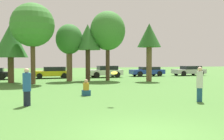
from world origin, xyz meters
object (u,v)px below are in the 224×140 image
object	(u,v)px
tree_4	(88,38)
tree_6	(149,37)
parked_car_yellow	(52,72)
parked_car_blue	(148,71)
tree_5	(108,31)
person_thrower	(27,87)
tree_3	(69,40)
person_catcher	(200,84)
parked_car_white	(105,71)
tree_1	(10,41)
frisbee	(114,73)
tree_2	(33,25)
parked_car_silver	(189,70)
bystander_sitting	(86,89)

from	to	relation	value
tree_4	tree_6	distance (m)	5.93
parked_car_yellow	parked_car_blue	world-z (taller)	parked_car_yellow
tree_5	parked_car_blue	xyz separation A→B (m)	(6.71, 4.86, -4.26)
person_thrower	parked_car_blue	distance (m)	22.28
parked_car_blue	tree_4	bearing A→B (deg)	28.49
tree_5	tree_3	bearing A→B (deg)	176.41
person_thrower	person_catcher	xyz separation A→B (m)	(8.02, -1.32, 0.03)
person_catcher	tree_3	world-z (taller)	tree_3
tree_4	parked_car_white	xyz separation A→B (m)	(3.01, 4.27, -3.45)
person_thrower	tree_1	bearing A→B (deg)	106.71
tree_3	frisbee	bearing A→B (deg)	-89.42
frisbee	tree_3	distance (m)	13.79
person_catcher	tree_2	bearing A→B (deg)	-47.91
parked_car_blue	parked_car_silver	distance (m)	5.87
tree_1	parked_car_blue	size ratio (longest dim) A/B	1.22
parked_car_yellow	tree_4	bearing A→B (deg)	122.09
person_thrower	tree_6	bearing A→B (deg)	52.47
bystander_sitting	parked_car_silver	xyz separation A→B (m)	(16.81, 14.45, 0.29)
tree_2	tree_5	distance (m)	7.31
person_thrower	tree_5	xyz separation A→B (m)	(7.40, 12.38, 4.07)
tree_2	parked_car_silver	bearing A→B (deg)	17.38
tree_1	tree_4	bearing A→B (deg)	0.23
bystander_sitting	parked_car_silver	size ratio (longest dim) A/B	0.22
frisbee	parked_car_yellow	bearing A→B (deg)	94.49
tree_2	parked_car_yellow	size ratio (longest dim) A/B	1.60
frisbee	parked_car_silver	size ratio (longest dim) A/B	0.07
bystander_sitting	parked_car_blue	distance (m)	18.43
bystander_sitting	tree_6	bearing A→B (deg)	45.23
parked_car_blue	bystander_sitting	bearing A→B (deg)	53.09
tree_2	person_thrower	bearing A→B (deg)	-91.51
parked_car_yellow	person_catcher	bearing A→B (deg)	106.60
tree_5	parked_car_yellow	bearing A→B (deg)	136.34
tree_1	tree_3	bearing A→B (deg)	2.45
frisbee	parked_car_yellow	distance (m)	18.24
person_catcher	tree_6	bearing A→B (deg)	-94.66
parked_car_white	parked_car_blue	distance (m)	5.73
tree_4	parked_car_yellow	bearing A→B (deg)	122.56
person_catcher	bystander_sitting	distance (m)	6.15
frisbee	tree_1	world-z (taller)	tree_1
tree_4	tree_5	bearing A→B (deg)	-1.20
tree_1	frisbee	bearing A→B (deg)	-68.10
parked_car_yellow	tree_2	bearing A→B (deg)	72.09
frisbee	parked_car_yellow	xyz separation A→B (m)	(-1.43, 18.16, -0.78)
tree_4	parked_car_silver	xyz separation A→B (m)	(14.57, 4.44, -3.50)
parked_car_blue	parked_car_silver	xyz separation A→B (m)	(5.86, -0.38, 0.02)
person_catcher	parked_car_yellow	bearing A→B (deg)	-63.61
person_thrower	tree_3	distance (m)	13.48
frisbee	tree_1	bearing A→B (deg)	111.90
person_catcher	tree_5	xyz separation A→B (m)	(-0.62, 13.69, 4.04)
tree_3	parked_car_silver	bearing A→B (deg)	14.56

